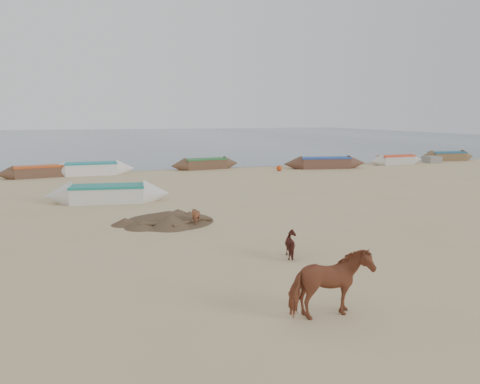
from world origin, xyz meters
name	(u,v)px	position (x,y,z in m)	size (l,w,h in m)	color
ground	(274,237)	(0.00, 0.00, 0.00)	(140.00, 140.00, 0.00)	tan
sea	(122,137)	(0.00, 82.00, 0.01)	(160.00, 160.00, 0.00)	slate
cow_adult	(330,284)	(-1.39, -6.68, 0.75)	(0.81, 1.77, 1.50)	brown
calf_front	(196,216)	(-2.32, 2.46, 0.38)	(0.62, 0.69, 0.76)	brown
calf_right	(293,245)	(-0.35, -2.48, 0.40)	(0.79, 0.67, 0.79)	#502119
near_canoe	(108,194)	(-5.40, 8.81, 0.44)	(6.07, 1.44, 0.87)	silver
debris_pile	(169,216)	(-3.18, 3.62, 0.22)	(3.66, 3.66, 0.43)	brown
waterline_canoes	(173,166)	(-0.13, 20.46, 0.44)	(60.97, 4.73, 0.93)	brown
beach_clutter	(223,168)	(3.65, 19.69, 0.30)	(46.06, 4.16, 0.64)	#347133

